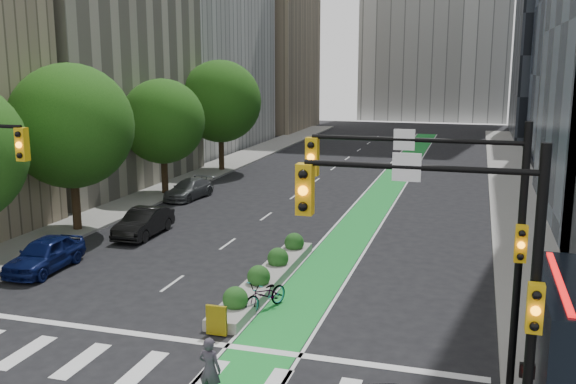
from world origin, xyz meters
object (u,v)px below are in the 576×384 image
Objects in this scene: parked_car_left_near at (45,254)px; parked_car_left_mid at (144,222)px; parked_car_left_far at (189,189)px; median_planter at (267,275)px; bicycle at (266,295)px; cyclist at (210,369)px.

parked_car_left_mid is at bearing 75.84° from parked_car_left_near.
parked_car_left_mid is 9.28m from parked_car_left_far.
median_planter is at bearing -47.97° from parked_car_left_far.
parked_car_left_near is (-10.46, 1.53, 0.16)m from bicycle.
parked_car_left_far is at bearing 89.07° from parked_car_left_near.
bicycle is at bearing -41.49° from parked_car_left_mid.
parked_car_left_near is (-11.07, 7.97, -0.16)m from cyclist.
cyclist is (0.61, -6.44, 0.32)m from bicycle.
bicycle is 6.48m from cyclist.
median_planter is at bearing 3.63° from parked_car_left_near.
cyclist is at bearing -56.70° from parked_car_left_mid.
parked_car_left_mid reaches higher than bicycle.
cyclist is 0.41× the size of parked_car_left_mid.
parked_car_left_far is at bearing 125.33° from median_planter.
cyclist reaches higher than bicycle.
parked_car_left_far is (-10.13, 14.28, 0.25)m from median_planter.
cyclist is at bearing -61.46° from bicycle.
median_planter is 9.86m from parked_car_left_mid.
parked_car_left_mid is (-8.39, 5.17, 0.34)m from median_planter.
cyclist reaches higher than parked_car_left_mid.
parked_car_left_near is at bearing -81.56° from parked_car_left_far.
parked_car_left_far is at bearing -56.18° from cyclist.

